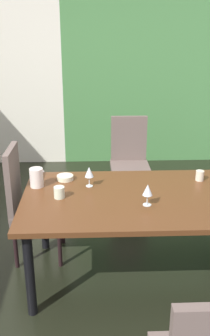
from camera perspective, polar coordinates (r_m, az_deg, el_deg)
name	(u,v)px	position (r m, az deg, el deg)	size (l,w,h in m)	color
ground_plane	(78,273)	(3.36, -4.15, -15.69)	(5.44, 5.78, 0.02)	black
garden_window_panel	(165,74)	(5.68, 9.18, 13.98)	(2.99, 0.10, 2.64)	#4A8546
dining_table	(153,203)	(3.01, 7.30, -5.38)	(2.07, 1.08, 0.73)	#583119
chair_left_far	(28,200)	(3.36, -11.69, -4.81)	(0.45, 0.44, 1.04)	#695850
chair_head_far	(129,157)	(4.37, 3.74, 1.63)	(0.44, 0.45, 1.01)	#695850
wine_glass_south	(148,190)	(2.78, 6.51, -3.41)	(0.07, 0.07, 0.17)	silver
wine_glass_left	(89,172)	(3.08, -2.43, -0.67)	(0.07, 0.07, 0.17)	silver
serving_bowl_front	(65,178)	(3.27, -6.10, -1.46)	(0.14, 0.14, 0.04)	beige
cup_west	(200,176)	(3.33, 14.25, -1.13)	(0.07, 0.07, 0.09)	beige
cup_corner	(59,192)	(2.93, -6.99, -3.69)	(0.08, 0.08, 0.09)	silver
pitcher_rear	(37,177)	(3.14, -10.38, -1.42)	(0.12, 0.11, 0.16)	white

